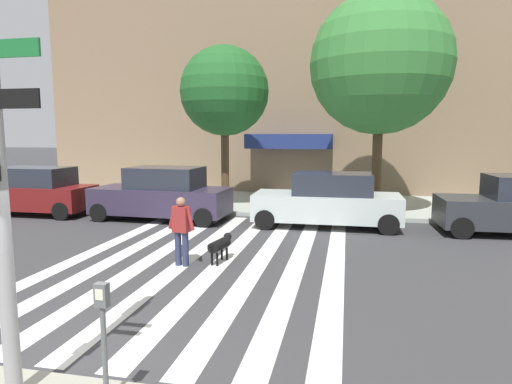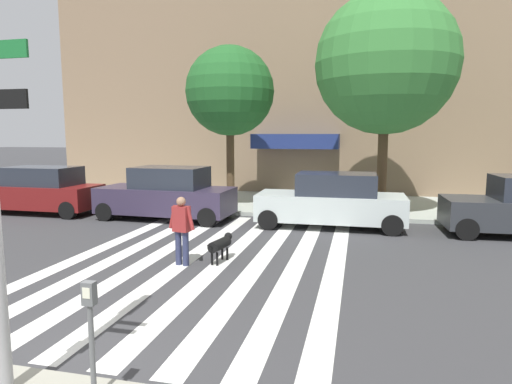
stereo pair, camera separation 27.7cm
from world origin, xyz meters
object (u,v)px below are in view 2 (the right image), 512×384
at_px(street_tree_nearest, 230,92).
at_px(street_tree_middle, 386,64).
at_px(parked_car_near_curb, 40,191).
at_px(dog_on_leash, 221,244).
at_px(parked_car_behind_first, 167,194).
at_px(pedestrian_dog_walker, 182,227).
at_px(parking_meter_curbside, 91,324).
at_px(parked_car_third_in_line, 332,201).

distance_m(street_tree_nearest, street_tree_middle, 6.11).
bearing_deg(parked_car_near_curb, street_tree_middle, 9.90).
xyz_separation_m(street_tree_nearest, dog_on_leash, (1.99, -7.51, -4.36)).
bearing_deg(parked_car_behind_first, parked_car_near_curb, 179.98).
height_order(parked_car_near_curb, dog_on_leash, parked_car_near_curb).
height_order(parked_car_behind_first, pedestrian_dog_walker, parked_car_behind_first).
xyz_separation_m(parked_car_behind_first, street_tree_middle, (7.60, 2.27, 4.69)).
bearing_deg(parked_car_behind_first, street_tree_middle, 16.61).
bearing_deg(pedestrian_dog_walker, parking_meter_curbside, -77.25).
height_order(parked_car_near_curb, parked_car_third_in_line, parked_car_near_curb).
relative_size(parked_car_near_curb, parked_car_third_in_line, 0.98).
bearing_deg(dog_on_leash, parked_car_third_in_line, 63.37).
xyz_separation_m(parked_car_behind_first, pedestrian_dog_walker, (2.76, -5.16, 0.01)).
bearing_deg(pedestrian_dog_walker, parked_car_third_in_line, 58.46).
distance_m(parking_meter_curbside, parked_car_near_curb, 14.11).
distance_m(street_tree_nearest, pedestrian_dog_walker, 8.94).
bearing_deg(street_tree_middle, dog_on_leash, -120.07).
bearing_deg(street_tree_nearest, parked_car_behind_first, -119.25).
distance_m(parked_car_near_curb, dog_on_leash, 10.12).
bearing_deg(parked_car_near_curb, street_tree_nearest, 22.02).
xyz_separation_m(street_tree_nearest, street_tree_middle, (6.03, -0.55, 0.81)).
height_order(parked_car_third_in_line, street_tree_middle, street_tree_middle).
bearing_deg(parked_car_third_in_line, street_tree_nearest, 147.14).
height_order(parked_car_third_in_line, street_tree_nearest, street_tree_nearest).
bearing_deg(dog_on_leash, parking_meter_curbside, -85.99).
height_order(parking_meter_curbside, parked_car_third_in_line, parked_car_third_in_line).
relative_size(parked_car_behind_first, street_tree_middle, 0.62).
relative_size(street_tree_middle, dog_on_leash, 7.05).
distance_m(parking_meter_curbside, dog_on_leash, 5.90).
distance_m(parking_meter_curbside, parked_car_third_in_line, 10.74).
distance_m(parked_car_third_in_line, street_tree_nearest, 6.50).
xyz_separation_m(parked_car_third_in_line, pedestrian_dog_walker, (-3.17, -5.16, 0.05)).
relative_size(parking_meter_curbside, parked_car_third_in_line, 0.28).
distance_m(parked_car_third_in_line, dog_on_leash, 5.28).
height_order(street_tree_nearest, pedestrian_dog_walker, street_tree_nearest).
bearing_deg(parked_car_behind_first, street_tree_nearest, 60.75).
distance_m(parked_car_behind_first, parked_car_third_in_line, 5.93).
height_order(parked_car_third_in_line, dog_on_leash, parked_car_third_in_line).
distance_m(parked_car_near_curb, parked_car_behind_first, 5.38).
distance_m(street_tree_middle, dog_on_leash, 9.56).
bearing_deg(parked_car_third_in_line, parked_car_near_curb, -180.00).
height_order(street_tree_middle, dog_on_leash, street_tree_middle).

